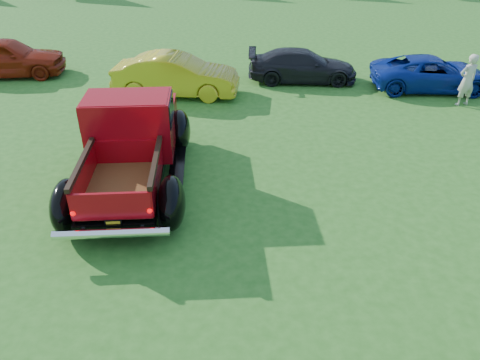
{
  "coord_description": "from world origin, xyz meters",
  "views": [
    {
      "loc": [
        0.47,
        -8.34,
        5.91
      ],
      "look_at": [
        0.57,
        0.2,
        0.86
      ],
      "focal_mm": 35.0,
      "sensor_mm": 36.0,
      "label": 1
    }
  ],
  "objects_px": {
    "show_car_yellow": "(176,75)",
    "spectator": "(467,80)",
    "show_car_grey": "(302,66)",
    "show_car_blue": "(432,73)",
    "pickup_truck": "(132,139)",
    "show_car_red": "(5,57)"
  },
  "relations": [
    {
      "from": "show_car_yellow",
      "to": "show_car_blue",
      "type": "distance_m",
      "value": 9.26
    },
    {
      "from": "show_car_red",
      "to": "spectator",
      "type": "relative_size",
      "value": 2.54
    },
    {
      "from": "show_car_yellow",
      "to": "show_car_grey",
      "type": "distance_m",
      "value": 4.89
    },
    {
      "from": "pickup_truck",
      "to": "show_car_blue",
      "type": "height_order",
      "value": "pickup_truck"
    },
    {
      "from": "show_car_grey",
      "to": "show_car_yellow",
      "type": "bearing_deg",
      "value": 110.66
    },
    {
      "from": "show_car_blue",
      "to": "spectator",
      "type": "bearing_deg",
      "value": -158.53
    },
    {
      "from": "show_car_red",
      "to": "show_car_grey",
      "type": "distance_m",
      "value": 11.58
    },
    {
      "from": "show_car_grey",
      "to": "show_car_blue",
      "type": "bearing_deg",
      "value": -99.56
    },
    {
      "from": "pickup_truck",
      "to": "show_car_yellow",
      "type": "distance_m",
      "value": 5.77
    },
    {
      "from": "show_car_yellow",
      "to": "show_car_red",
      "type": "bearing_deg",
      "value": 78.43
    },
    {
      "from": "show_car_yellow",
      "to": "pickup_truck",
      "type": "bearing_deg",
      "value": -178.04
    },
    {
      "from": "show_car_red",
      "to": "spectator",
      "type": "height_order",
      "value": "spectator"
    },
    {
      "from": "pickup_truck",
      "to": "show_car_grey",
      "type": "height_order",
      "value": "pickup_truck"
    },
    {
      "from": "show_car_blue",
      "to": "show_car_red",
      "type": "bearing_deg",
      "value": 86.35
    },
    {
      "from": "show_car_blue",
      "to": "spectator",
      "type": "height_order",
      "value": "spectator"
    },
    {
      "from": "pickup_truck",
      "to": "show_car_red",
      "type": "height_order",
      "value": "pickup_truck"
    },
    {
      "from": "show_car_red",
      "to": "show_car_blue",
      "type": "bearing_deg",
      "value": -101.66
    },
    {
      "from": "pickup_truck",
      "to": "spectator",
      "type": "xyz_separation_m",
      "value": [
        10.23,
        4.66,
        -0.12
      ]
    },
    {
      "from": "show_car_red",
      "to": "show_car_grey",
      "type": "bearing_deg",
      "value": -99.12
    },
    {
      "from": "show_car_grey",
      "to": "spectator",
      "type": "distance_m",
      "value": 5.76
    },
    {
      "from": "show_car_yellow",
      "to": "spectator",
      "type": "bearing_deg",
      "value": -90.07
    },
    {
      "from": "show_car_red",
      "to": "show_car_grey",
      "type": "relative_size",
      "value": 1.08
    }
  ]
}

